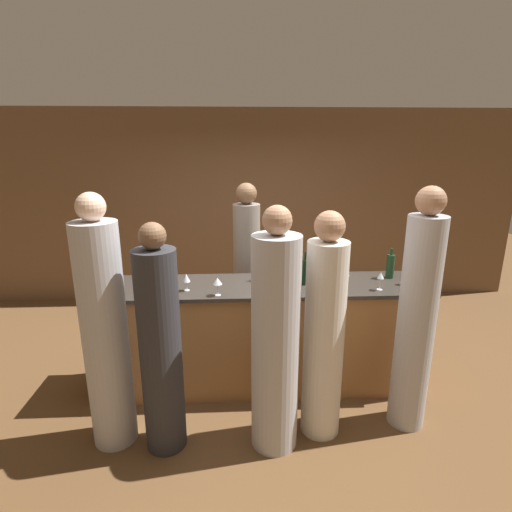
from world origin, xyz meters
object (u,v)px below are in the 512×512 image
(guest_2, at_px, (105,333))
(guest_1, at_px, (417,319))
(wine_bottle_2, at_px, (390,266))
(guest_4, at_px, (324,334))
(wine_bottle_1, at_px, (305,271))
(wine_bottle_0, at_px, (265,270))
(guest_0, at_px, (275,342))
(guest_3, at_px, (160,349))
(bartender, at_px, (247,275))

(guest_2, bearing_deg, guest_1, 1.82)
(guest_2, relative_size, wine_bottle_2, 6.71)
(guest_1, xyz_separation_m, guest_4, (-0.76, -0.06, -0.09))
(wine_bottle_2, bearing_deg, guest_4, -134.59)
(guest_2, bearing_deg, guest_4, 0.69)
(wine_bottle_1, xyz_separation_m, wine_bottle_2, (0.86, 0.14, -0.00))
(wine_bottle_2, bearing_deg, wine_bottle_0, -179.48)
(guest_0, relative_size, guest_4, 1.03)
(guest_0, relative_size, guest_1, 0.95)
(guest_3, height_order, wine_bottle_1, guest_3)
(guest_3, height_order, wine_bottle_0, guest_3)
(wine_bottle_0, bearing_deg, guest_0, -89.29)
(guest_3, bearing_deg, bartender, 65.03)
(guest_1, xyz_separation_m, wine_bottle_0, (-1.17, 0.76, 0.19))
(guest_0, height_order, wine_bottle_2, guest_0)
(wine_bottle_0, bearing_deg, wine_bottle_1, -19.42)
(guest_0, height_order, guest_3, guest_0)
(guest_0, bearing_deg, wine_bottle_2, 38.24)
(wine_bottle_1, height_order, wine_bottle_2, wine_bottle_1)
(bartender, height_order, guest_4, bartender)
(bartender, distance_m, wine_bottle_2, 1.51)
(bartender, relative_size, guest_1, 0.95)
(guest_1, height_order, guest_4, guest_1)
(guest_2, relative_size, wine_bottle_0, 7.52)
(wine_bottle_1, bearing_deg, guest_2, -156.57)
(bartender, height_order, wine_bottle_2, bartender)
(bartender, distance_m, wine_bottle_0, 0.62)
(guest_0, distance_m, guest_2, 1.29)
(bartender, height_order, wine_bottle_1, bartender)
(bartender, xyz_separation_m, wine_bottle_2, (1.39, -0.55, 0.25))
(bartender, relative_size, wine_bottle_0, 7.22)
(bartender, distance_m, guest_3, 1.63)
(bartender, relative_size, guest_2, 0.96)
(bartender, distance_m, guest_4, 1.49)
(guest_1, xyz_separation_m, guest_2, (-2.44, -0.08, -0.03))
(guest_1, distance_m, guest_3, 2.02)
(bartender, height_order, guest_0, bartender)
(guest_3, xyz_separation_m, wine_bottle_1, (1.21, 0.79, 0.33))
(guest_3, relative_size, guest_4, 0.97)
(wine_bottle_2, bearing_deg, bartender, 158.51)
(bartender, relative_size, guest_0, 1.00)
(guest_1, height_order, wine_bottle_2, guest_1)
(bartender, relative_size, guest_3, 1.07)
(guest_4, distance_m, wine_bottle_1, 0.75)
(guest_4, height_order, wine_bottle_0, guest_4)
(guest_4, xyz_separation_m, wine_bottle_1, (-0.04, 0.69, 0.29))
(bartender, bearing_deg, guest_3, 65.03)
(guest_4, bearing_deg, guest_0, -162.17)
(guest_3, xyz_separation_m, wine_bottle_0, (0.85, 0.92, 0.31))
(guest_4, distance_m, wine_bottle_0, 0.96)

